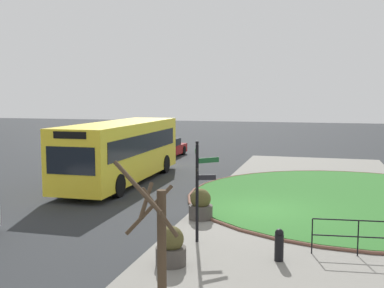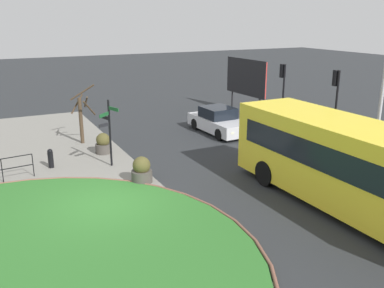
# 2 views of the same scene
# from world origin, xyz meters

# --- Properties ---
(ground) EXTENTS (120.00, 120.00, 0.00)m
(ground) POSITION_xyz_m (0.00, 0.00, 0.00)
(ground) COLOR #282B2D
(sidewalk_paving) EXTENTS (32.00, 8.49, 0.02)m
(sidewalk_paving) POSITION_xyz_m (0.00, -1.75, 0.01)
(sidewalk_paving) COLOR gray
(sidewalk_paving) RESTS_ON ground
(grass_island) EXTENTS (13.54, 13.54, 0.10)m
(grass_island) POSITION_xyz_m (3.11, -3.49, 0.05)
(grass_island) COLOR #2D6B28
(grass_island) RESTS_ON ground
(grass_kerb_ring) EXTENTS (13.85, 13.85, 0.11)m
(grass_kerb_ring) POSITION_xyz_m (3.11, -3.49, 0.06)
(grass_kerb_ring) COLOR brown
(grass_kerb_ring) RESTS_ON ground
(signpost_directional) EXTENTS (1.36, 0.78, 3.00)m
(signpost_directional) POSITION_xyz_m (-3.96, 1.31, 1.80)
(signpost_directional) COLOR black
(signpost_directional) RESTS_ON ground
(bollard_foreground) EXTENTS (0.24, 0.24, 0.87)m
(bollard_foreground) POSITION_xyz_m (-4.93, -1.10, 0.45)
(bollard_foreground) COLOR black
(bollard_foreground) RESTS_ON ground
(bus_yellow) EXTENTS (10.10, 2.80, 3.00)m
(bus_yellow) POSITION_xyz_m (4.10, 7.38, 1.62)
(bus_yellow) COLOR yellow
(bus_yellow) RESTS_ON ground
(car_far_lane) EXTENTS (4.01, 1.96, 1.28)m
(car_far_lane) POSITION_xyz_m (13.96, 8.39, 0.61)
(car_far_lane) COLOR maroon
(car_far_lane) RESTS_ON ground
(planter_near_signpost) EXTENTS (0.84, 0.84, 1.09)m
(planter_near_signpost) POSITION_xyz_m (-1.52, 1.88, 0.49)
(planter_near_signpost) COLOR #47423D
(planter_near_signpost) RESTS_ON ground
(planter_kerbside) EXTENTS (0.78, 0.78, 1.02)m
(planter_kerbside) POSITION_xyz_m (-5.94, 1.52, 0.46)
(planter_kerbside) COLOR #47423D
(planter_kerbside) RESTS_ON ground
(street_tree_bare) EXTENTS (1.72, 1.35, 3.02)m
(street_tree_bare) POSITION_xyz_m (-8.18, 1.06, 1.50)
(street_tree_bare) COLOR #423323
(street_tree_bare) RESTS_ON ground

